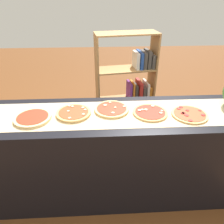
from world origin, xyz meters
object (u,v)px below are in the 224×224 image
object	(u,v)px
pizza_mushroom_3	(150,112)
bookshelf	(133,87)
pizza_mushroom_2	(112,109)
pizza_pepperoni_4	(189,114)
pizza_mushroom_1	(74,113)
pizza_plain_0	(33,118)

from	to	relation	value
pizza_mushroom_3	bookshelf	distance (m)	1.19
pizza_mushroom_2	bookshelf	xyz separation A→B (m)	(0.35, 1.09, -0.28)
pizza_mushroom_2	pizza_pepperoni_4	size ratio (longest dim) A/B	1.01
bookshelf	pizza_mushroom_3	bearing A→B (deg)	-91.09
pizza_mushroom_3	bookshelf	world-z (taller)	bookshelf
pizza_mushroom_1	pizza_pepperoni_4	world-z (taller)	pizza_mushroom_1
pizza_plain_0	bookshelf	world-z (taller)	bookshelf
pizza_mushroom_1	pizza_mushroom_2	bearing A→B (deg)	8.81
pizza_plain_0	bookshelf	distance (m)	1.59
pizza_mushroom_1	pizza_pepperoni_4	bearing A→B (deg)	-4.07
pizza_plain_0	pizza_pepperoni_4	size ratio (longest dim) A/B	1.00
pizza_mushroom_3	bookshelf	xyz separation A→B (m)	(0.02, 1.16, -0.28)
pizza_mushroom_1	pizza_mushroom_2	distance (m)	0.33
pizza_mushroom_2	bookshelf	size ratio (longest dim) A/B	0.22
pizza_plain_0	pizza_mushroom_1	size ratio (longest dim) A/B	1.02
pizza_plain_0	pizza_mushroom_1	bearing A→B (deg)	10.65
pizza_pepperoni_4	pizza_plain_0	bearing A→B (deg)	179.64
pizza_plain_0	pizza_mushroom_2	bearing A→B (deg)	9.73
bookshelf	pizza_mushroom_2	bearing A→B (deg)	-107.69
pizza_mushroom_2	pizza_pepperoni_4	bearing A→B (deg)	-10.44
pizza_plain_0	pizza_pepperoni_4	world-z (taller)	pizza_plain_0
pizza_mushroom_1	pizza_mushroom_3	distance (m)	0.65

